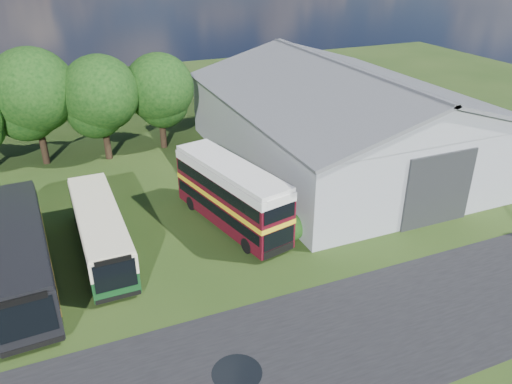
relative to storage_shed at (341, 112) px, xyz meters
name	(u,v)px	position (x,y,z in m)	size (l,w,h in m)	color
ground	(244,321)	(-15.00, -15.98, -4.17)	(120.00, 120.00, 0.00)	#1D3410
asphalt_road	(328,344)	(-12.00, -18.98, -4.17)	(60.00, 8.00, 0.02)	black
puddle	(237,373)	(-16.50, -18.98, -4.17)	(2.20, 2.20, 0.01)	black
storage_shed	(341,112)	(0.00, 0.00, 0.00)	(18.80, 24.80, 8.15)	gray
tree_mid	(33,91)	(-23.00, 8.82, 2.02)	(6.80, 6.80, 9.60)	black
tree_right_a	(100,94)	(-18.00, 7.82, 1.52)	(6.26, 6.26, 8.83)	black
tree_right_b	(159,88)	(-13.00, 8.62, 1.27)	(5.98, 5.98, 8.45)	black
shrub_front	(291,238)	(-9.40, -9.98, -4.17)	(1.70, 1.70, 1.70)	#194714
shrub_mid	(278,223)	(-9.40, -7.98, -4.17)	(1.60, 1.60, 1.60)	#194714
shrub_back	(265,210)	(-9.40, -5.98, -4.17)	(1.80, 1.80, 1.80)	#194714
bus_green_single	(100,230)	(-20.47, -7.09, -2.62)	(2.60, 10.55, 2.90)	black
bus_maroon_double	(231,195)	(-12.22, -6.94, -2.04)	(4.70, 10.24, 4.27)	black
bus_dark_single	(20,254)	(-24.75, -8.41, -2.38)	(3.43, 12.27, 3.35)	black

